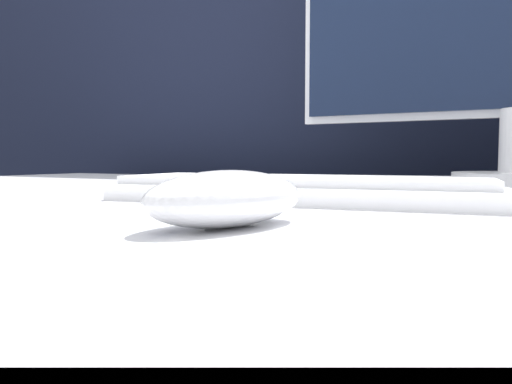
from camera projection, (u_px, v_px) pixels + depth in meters
The scene contains 3 objects.
partition_panel at pixel (402, 210), 1.08m from camera, with size 5.00×0.03×1.29m.
computer_mouse_near at pixel (228, 198), 0.30m from camera, with size 0.09×0.13×0.03m.
keyboard at pixel (302, 189), 0.48m from camera, with size 0.38×0.18×0.02m.
Camera 1 is at (0.24, -0.39, 0.76)m, focal length 35.00 mm.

